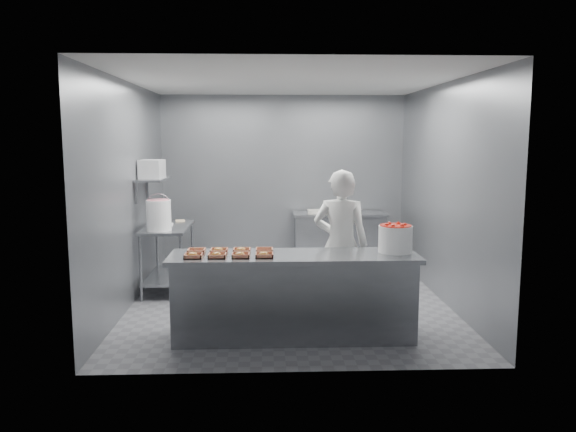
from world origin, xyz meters
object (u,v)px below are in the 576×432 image
object	(u,v)px
back_counter	(339,240)
strawberry_tub	(395,238)
glaze_bucket	(159,215)
tray_2	(241,255)
prep_table	(168,248)
tray_6	(242,250)
worker	(341,244)
service_counter	(294,296)
tray_3	(264,255)
tray_4	(196,251)
tray_0	(193,255)
tray_1	(217,255)
tray_7	(264,250)
appliance	(152,169)
tray_5	(219,250)

from	to	relation	value
back_counter	strawberry_tub	xyz separation A→B (m)	(0.18, -3.19, 0.60)
glaze_bucket	tray_2	bearing A→B (deg)	-56.08
prep_table	tray_6	world-z (taller)	tray_6
back_counter	strawberry_tub	size ratio (longest dim) A/B	4.23
back_counter	worker	world-z (taller)	worker
service_counter	worker	bearing A→B (deg)	48.48
prep_table	tray_3	world-z (taller)	tray_3
prep_table	tray_4	bearing A→B (deg)	-71.19
prep_table	back_counter	xyz separation A→B (m)	(2.55, 1.30, -0.14)
service_counter	worker	world-z (taller)	worker
service_counter	tray_0	world-z (taller)	tray_0
back_counter	tray_1	world-z (taller)	tray_1
back_counter	service_counter	bearing A→B (deg)	-105.48
tray_6	glaze_bucket	xyz separation A→B (m)	(-1.14, 1.45, 0.19)
tray_7	appliance	size ratio (longest dim) A/B	0.57
tray_5	glaze_bucket	distance (m)	1.72
tray_6	tray_3	bearing A→B (deg)	-45.05
back_counter	strawberry_tub	distance (m)	3.25
glaze_bucket	appliance	xyz separation A→B (m)	(-0.13, 0.31, 0.58)
strawberry_tub	service_counter	bearing A→B (deg)	-176.72
tray_1	strawberry_tub	world-z (taller)	strawberry_tub
tray_1	tray_0	bearing A→B (deg)	180.00
tray_3	tray_6	distance (m)	0.34
tray_2	glaze_bucket	bearing A→B (deg)	123.92
tray_7	appliance	distance (m)	2.45
service_counter	tray_1	bearing A→B (deg)	-171.35
tray_2	worker	distance (m)	1.37
service_counter	appliance	world-z (taller)	appliance
tray_6	back_counter	bearing A→B (deg)	65.14
tray_1	appliance	world-z (taller)	appliance
service_counter	tray_4	world-z (taller)	tray_4
tray_4	glaze_bucket	xyz separation A→B (m)	(-0.66, 1.45, 0.19)
tray_5	tray_4	bearing A→B (deg)	180.00
tray_3	tray_6	size ratio (longest dim) A/B	1.00
strawberry_tub	prep_table	bearing A→B (deg)	145.33
back_counter	tray_3	xyz separation A→B (m)	(-1.21, -3.37, 0.47)
strawberry_tub	appliance	size ratio (longest dim) A/B	1.08
tray_1	tray_3	xyz separation A→B (m)	(0.48, 0.00, 0.00)
tray_0	glaze_bucket	size ratio (longest dim) A/B	0.38
tray_7	strawberry_tub	xyz separation A→B (m)	(1.39, -0.06, 0.14)
back_counter	appliance	xyz separation A→B (m)	(-2.72, -1.37, 1.24)
tray_0	tray_4	world-z (taller)	tray_0
tray_0	tray_1	bearing A→B (deg)	0.00
tray_1	tray_4	bearing A→B (deg)	134.58
service_counter	tray_0	bearing A→B (deg)	-173.34
tray_4	tray_5	xyz separation A→B (m)	(0.24, -0.00, 0.00)
prep_table	service_counter	bearing A→B (deg)	-49.76
prep_table	strawberry_tub	world-z (taller)	strawberry_tub
prep_table	back_counter	bearing A→B (deg)	27.01
tray_4	tray_5	distance (m)	0.24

